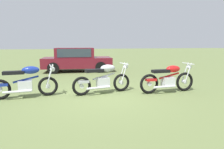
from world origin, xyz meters
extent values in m
plane|color=olive|center=(0.00, 0.00, 0.00)|extent=(120.00, 120.00, 0.00)
torus|color=black|center=(-1.66, 0.44, 0.31)|extent=(0.63, 0.14, 0.63)
torus|color=black|center=(-3.04, 0.33, 0.31)|extent=(0.63, 0.14, 0.63)
cylinder|color=silver|center=(-1.66, 0.44, 0.31)|extent=(0.15, 0.11, 0.14)
cylinder|color=silver|center=(-3.04, 0.33, 0.31)|extent=(0.15, 0.11, 0.14)
cylinder|color=silver|center=(-1.61, 0.53, 0.65)|extent=(0.27, 0.06, 0.74)
cylinder|color=silver|center=(-1.60, 0.35, 0.65)|extent=(0.27, 0.06, 0.74)
cube|color=silver|center=(-2.33, 0.39, 0.38)|extent=(0.42, 0.33, 0.32)
cylinder|color=navy|center=(-2.30, 0.39, 0.58)|extent=(0.76, 0.12, 0.22)
ellipsoid|color=navy|center=(-2.15, 0.40, 0.86)|extent=(0.54, 0.30, 0.24)
cube|color=black|center=(-2.63, 0.36, 0.80)|extent=(0.62, 0.28, 0.10)
cube|color=navy|center=(-2.98, 0.34, 0.45)|extent=(0.37, 0.21, 0.08)
cylinder|color=silver|center=(-1.56, 0.45, 0.98)|extent=(0.08, 0.64, 0.03)
sphere|color=silver|center=(-1.50, 0.45, 0.86)|extent=(0.17, 0.17, 0.16)
cylinder|color=silver|center=(-2.54, 0.21, 0.24)|extent=(0.80, 0.14, 0.08)
torus|color=black|center=(0.81, 0.38, 0.31)|extent=(0.63, 0.18, 0.63)
torus|color=black|center=(-0.61, 0.16, 0.31)|extent=(0.63, 0.18, 0.63)
cylinder|color=silver|center=(0.81, 0.38, 0.31)|extent=(0.15, 0.12, 0.14)
cylinder|color=silver|center=(-0.61, 0.16, 0.31)|extent=(0.15, 0.12, 0.14)
cylinder|color=silver|center=(0.86, 0.47, 0.65)|extent=(0.27, 0.08, 0.74)
cylinder|color=silver|center=(0.88, 0.30, 0.65)|extent=(0.27, 0.08, 0.74)
cube|color=silver|center=(0.12, 0.27, 0.38)|extent=(0.44, 0.36, 0.32)
cylinder|color=#B7BABF|center=(0.15, 0.28, 0.58)|extent=(0.79, 0.18, 0.22)
ellipsoid|color=#B7BABF|center=(0.30, 0.30, 0.86)|extent=(0.55, 0.33, 0.24)
cube|color=black|center=(-0.18, 0.23, 0.80)|extent=(0.63, 0.33, 0.10)
cube|color=#B7BABF|center=(-0.56, 0.17, 0.45)|extent=(0.38, 0.23, 0.08)
cylinder|color=silver|center=(0.91, 0.39, 0.98)|extent=(0.13, 0.64, 0.03)
sphere|color=silver|center=(0.97, 0.40, 0.86)|extent=(0.18, 0.18, 0.16)
cylinder|color=silver|center=(-0.08, 0.08, 0.24)|extent=(0.80, 0.20, 0.08)
torus|color=black|center=(2.99, -0.19, 0.34)|extent=(0.67, 0.10, 0.67)
torus|color=black|center=(1.60, -0.20, 0.34)|extent=(0.67, 0.10, 0.67)
cylinder|color=silver|center=(2.99, -0.19, 0.34)|extent=(0.14, 0.10, 0.14)
cylinder|color=silver|center=(1.60, -0.20, 0.34)|extent=(0.14, 0.10, 0.14)
cylinder|color=silver|center=(3.05, -0.10, 0.66)|extent=(0.26, 0.04, 0.72)
cylinder|color=silver|center=(3.05, -0.28, 0.66)|extent=(0.26, 0.04, 0.72)
cube|color=silver|center=(2.31, -0.20, 0.38)|extent=(0.40, 0.30, 0.32)
cylinder|color=red|center=(2.34, -0.20, 0.58)|extent=(0.76, 0.07, 0.22)
ellipsoid|color=red|center=(2.49, -0.20, 0.81)|extent=(0.52, 0.27, 0.24)
cube|color=black|center=(2.01, -0.20, 0.75)|extent=(0.60, 0.25, 0.10)
cube|color=red|center=(1.66, -0.20, 0.48)|extent=(0.36, 0.18, 0.08)
cylinder|color=silver|center=(3.09, -0.19, 0.98)|extent=(0.04, 0.64, 0.03)
sphere|color=silver|center=(3.15, -0.19, 0.86)|extent=(0.16, 0.16, 0.16)
cylinder|color=silver|center=(2.10, -0.36, 0.24)|extent=(0.80, 0.09, 0.08)
cube|color=maroon|center=(-0.18, 5.97, 0.55)|extent=(4.24, 2.18, 0.60)
cube|color=maroon|center=(-0.33, 5.99, 1.13)|extent=(2.40, 1.81, 0.60)
cube|color=#2D3842|center=(-0.33, 5.99, 1.15)|extent=(2.07, 1.81, 0.48)
cylinder|color=black|center=(1.24, 6.64, 0.32)|extent=(0.66, 0.29, 0.64)
cylinder|color=black|center=(1.06, 5.01, 0.32)|extent=(0.66, 0.29, 0.64)
cylinder|color=black|center=(-1.42, 6.93, 0.32)|extent=(0.66, 0.29, 0.64)
cylinder|color=black|center=(-1.59, 5.30, 0.32)|extent=(0.66, 0.29, 0.64)
camera|label=1|loc=(-1.32, -6.07, 1.67)|focal=31.38mm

